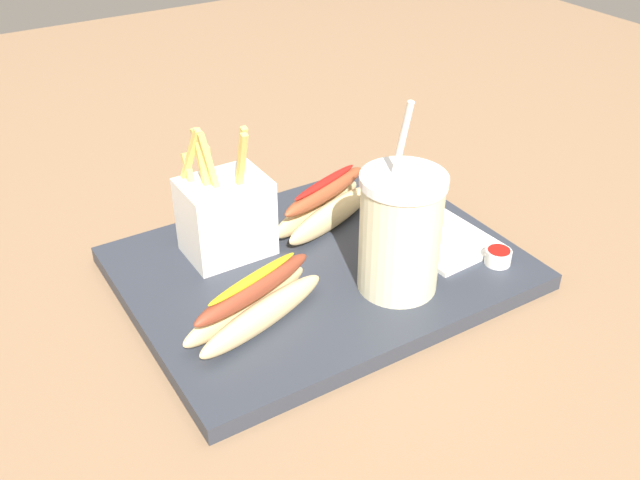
# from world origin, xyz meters

# --- Properties ---
(ground_plane) EXTENTS (2.40, 2.40, 0.02)m
(ground_plane) POSITION_xyz_m (0.00, 0.00, -0.01)
(ground_plane) COLOR #8C6B4C
(food_tray) EXTENTS (0.45, 0.34, 0.02)m
(food_tray) POSITION_xyz_m (0.00, 0.00, 0.01)
(food_tray) COLOR #2D333D
(food_tray) RESTS_ON ground_plane
(soda_cup) EXTENTS (0.09, 0.09, 0.23)m
(soda_cup) POSITION_xyz_m (-0.05, 0.09, 0.09)
(soda_cup) COLOR beige
(soda_cup) RESTS_ON food_tray
(fries_basket) EXTENTS (0.10, 0.08, 0.17)m
(fries_basket) POSITION_xyz_m (0.08, -0.08, 0.07)
(fries_basket) COLOR white
(fries_basket) RESTS_ON food_tray
(hot_dog_1) EXTENTS (0.17, 0.10, 0.07)m
(hot_dog_1) POSITION_xyz_m (-0.05, -0.07, 0.05)
(hot_dog_1) COLOR #E5C689
(hot_dog_1) RESTS_ON food_tray
(hot_dog_2) EXTENTS (0.18, 0.10, 0.06)m
(hot_dog_2) POSITION_xyz_m (0.12, 0.06, 0.04)
(hot_dog_2) COLOR #E5C689
(hot_dog_2) RESTS_ON food_tray
(ketchup_cup_1) EXTENTS (0.03, 0.03, 0.02)m
(ketchup_cup_1) POSITION_xyz_m (-0.18, 0.11, 0.03)
(ketchup_cup_1) COLOR white
(ketchup_cup_1) RESTS_ON food_tray
(napkin_stack) EXTENTS (0.11, 0.14, 0.01)m
(napkin_stack) POSITION_xyz_m (-0.15, 0.03, 0.02)
(napkin_stack) COLOR white
(napkin_stack) RESTS_ON food_tray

